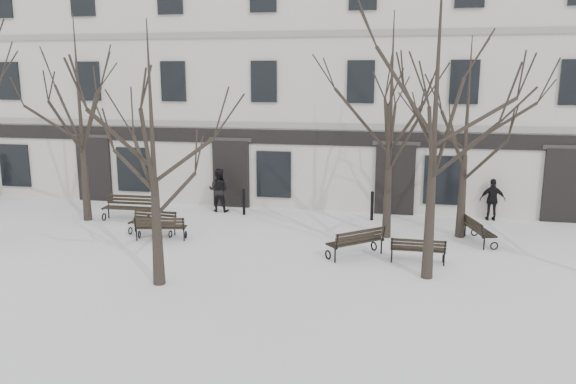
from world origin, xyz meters
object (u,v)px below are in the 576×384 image
(bench_1, at_px, (161,227))
(bench_2, at_px, (418,249))
(bench_5, at_px, (478,229))
(bench_4, at_px, (357,241))
(tree_2, at_px, (437,79))
(tree_1, at_px, (152,124))
(bench_0, at_px, (153,222))
(bench_3, at_px, (128,207))

(bench_1, distance_m, bench_2, 8.77)
(bench_5, bearing_deg, bench_4, 105.72)
(tree_2, height_order, bench_2, tree_2)
(tree_1, distance_m, bench_1, 5.81)
(bench_1, relative_size, bench_4, 0.98)
(bench_1, relative_size, bench_2, 1.10)
(tree_1, distance_m, bench_2, 8.69)
(bench_0, bearing_deg, tree_1, -59.41)
(bench_0, distance_m, bench_5, 11.46)
(bench_0, distance_m, bench_4, 7.53)
(tree_2, distance_m, bench_1, 10.49)
(tree_2, distance_m, bench_0, 11.14)
(tree_1, height_order, bench_2, tree_1)
(tree_2, xyz_separation_m, bench_4, (-2.12, 1.46, -5.03))
(bench_4, bearing_deg, bench_3, -58.55)
(bench_1, distance_m, bench_3, 3.37)
(tree_2, bearing_deg, bench_0, 164.56)
(bench_2, relative_size, bench_3, 0.84)
(tree_1, height_order, bench_0, tree_1)
(bench_3, xyz_separation_m, bench_5, (13.22, -0.51, -0.06))
(bench_1, height_order, bench_3, bench_3)
(bench_4, bearing_deg, tree_1, -7.85)
(bench_0, distance_m, bench_3, 2.49)
(bench_0, relative_size, bench_1, 0.95)
(tree_2, xyz_separation_m, bench_2, (-0.23, 1.23, -5.11))
(bench_0, bearing_deg, bench_1, -43.67)
(bench_5, bearing_deg, bench_1, 84.49)
(bench_2, distance_m, bench_5, 3.33)
(bench_1, xyz_separation_m, bench_3, (-2.40, 2.36, 0.06))
(tree_1, bearing_deg, bench_5, 32.32)
(bench_0, bearing_deg, bench_4, -4.75)
(bench_0, relative_size, bench_3, 0.87)
(tree_2, relative_size, bench_3, 4.48)
(bench_0, height_order, bench_4, bench_4)
(tree_1, height_order, bench_5, tree_1)
(bench_2, bearing_deg, tree_2, 101.07)
(bench_2, bearing_deg, bench_4, -6.36)
(tree_1, distance_m, bench_0, 6.47)
(tree_1, xyz_separation_m, bench_3, (-4.08, 6.29, -3.88))
(bench_0, relative_size, bench_4, 0.93)
(tree_1, bearing_deg, bench_2, 24.26)
(tree_1, relative_size, tree_2, 0.79)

